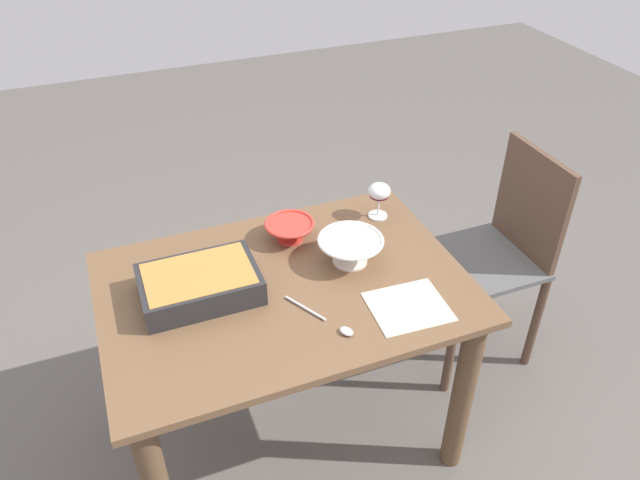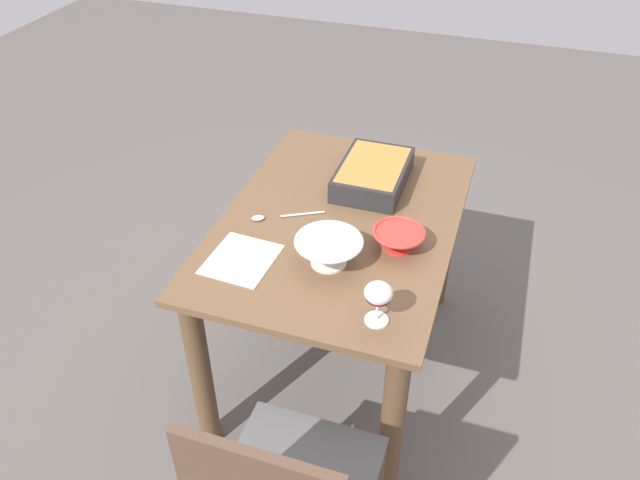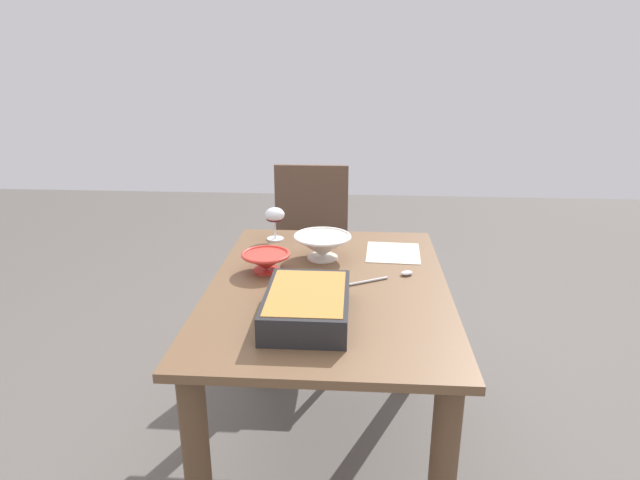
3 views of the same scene
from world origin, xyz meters
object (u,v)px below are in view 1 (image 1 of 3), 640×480
Objects in this scene: wine_glass at (379,194)px; small_bowl at (290,230)px; chair at (497,251)px; mixing_bowl at (350,249)px; serving_spoon at (332,323)px; dining_table at (286,322)px; casserole_dish at (200,283)px; napkin at (408,307)px.

wine_glass reaches higher than small_bowl.
chair is 0.75m from mixing_bowl.
serving_spoon is at bearing -93.46° from small_bowl.
dining_table is 0.56m from wine_glass.
chair is at bearing 8.75° from dining_table.
mixing_bowl is 0.92× the size of serving_spoon.
mixing_bowl reaches higher than casserole_dish.
chair is at bearing -5.58° from small_bowl.
dining_table is 4.86× the size of serving_spoon.
wine_glass is at bearing 45.75° from mixing_bowl.
chair reaches higher than small_bowl.
casserole_dish is at bearing -164.47° from wine_glass.
serving_spoon is 0.24m from napkin.
wine_glass is at bearing 15.53° from casserole_dish.
napkin is at bearing -3.26° from serving_spoon.
serving_spoon is at bearing -123.69° from mixing_bowl.
chair is 1.21m from casserole_dish.
napkin is (0.56, -0.28, -0.04)m from casserole_dish.
casserole_dish is (-1.17, -0.09, 0.27)m from chair.
mixing_bowl is at bearing -134.25° from wine_glass.
chair is 0.87m from small_bowl.
small_bowl is (-0.14, 0.19, -0.01)m from mixing_bowl.
wine_glass is 0.29m from mixing_bowl.
mixing_bowl reaches higher than small_bowl.
dining_table is 3.21× the size of casserole_dish.
napkin is (-0.13, -0.47, -0.09)m from wine_glass.
chair is 0.59m from wine_glass.
chair is at bearing 4.53° from casserole_dish.
casserole_dish reaches higher than dining_table.
casserole_dish is 0.39m from small_bowl.
wine_glass is at bearing 168.61° from chair.
wine_glass is 0.79× the size of small_bowl.
casserole_dish is at bearing 178.37° from mixing_bowl.
mixing_bowl is at bearing 56.31° from serving_spoon.
chair reaches higher than dining_table.
casserole_dish is 2.06× the size of small_bowl.
serving_spoon is at bearing -157.20° from chair.
dining_table is 0.28m from serving_spoon.
chair is 6.71× the size of wine_glass.
casserole_dish is at bearing 140.26° from serving_spoon.
serving_spoon reaches higher than napkin.
chair reaches higher than casserole_dish.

